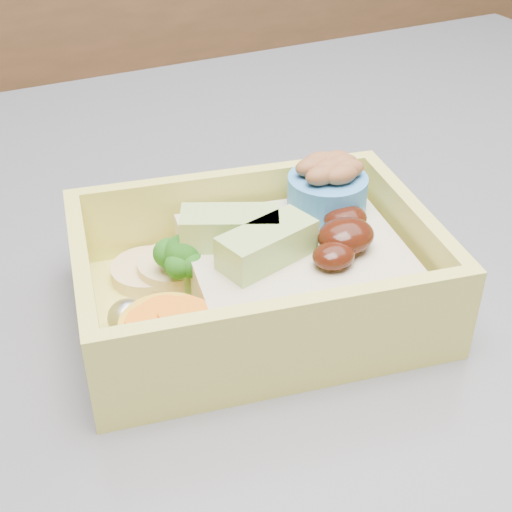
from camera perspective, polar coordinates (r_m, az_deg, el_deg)
name	(u,v)px	position (r m, az deg, el deg)	size (l,w,h in m)	color
bento_box	(266,271)	(0.42, 0.79, -1.17)	(0.23, 0.18, 0.08)	#DBD55A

